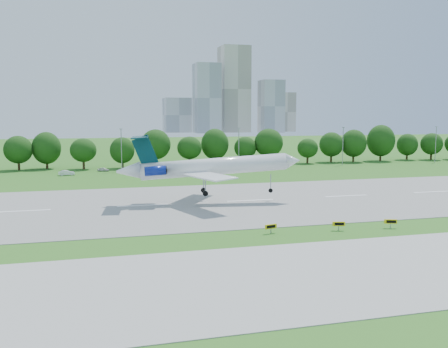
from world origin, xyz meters
TOP-DOWN VIEW (x-y plane):
  - ground at (0.00, 0.00)m, footprint 600.00×600.00m
  - runway at (0.00, 25.00)m, footprint 400.00×45.00m
  - taxiway at (0.00, -18.00)m, footprint 400.00×23.00m
  - tree_line at (0.00, 92.00)m, footprint 288.40×8.40m
  - light_poles at (-2.50, 82.00)m, footprint 175.90×0.25m
  - skyline at (100.16, 390.61)m, footprint 127.00×52.00m
  - airliner at (-8.66, 25.22)m, footprint 33.86×24.42m
  - taxi_sign_left at (-5.37, -0.37)m, footprint 1.79×0.56m
  - taxi_sign_centre at (4.35, -1.21)m, footprint 1.74×0.70m
  - taxi_sign_right at (12.16, -1.82)m, footprint 1.76×0.79m
  - service_vehicle_a at (-34.89, 75.71)m, footprint 4.35×2.06m
  - service_vehicle_b at (-25.16, 82.79)m, footprint 3.60×2.60m

SIDE VIEW (x-z plane):
  - ground at x=0.00m, z-range 0.00..0.00m
  - runway at x=0.00m, z-range 0.00..0.08m
  - taxiway at x=0.00m, z-range 0.00..0.08m
  - service_vehicle_b at x=-25.16m, z-range 0.00..1.14m
  - service_vehicle_a at x=-34.89m, z-range 0.00..1.38m
  - taxi_sign_centre at x=4.35m, z-range 0.29..1.53m
  - taxi_sign_left at x=-5.37m, z-range 0.30..1.55m
  - taxi_sign_right at x=12.16m, z-range 0.30..1.57m
  - tree_line at x=0.00m, z-range 0.99..11.39m
  - light_poles at x=-2.50m, z-range 0.24..12.43m
  - airliner at x=-8.66m, z-range 1.17..12.22m
  - skyline at x=100.16m, z-range -9.54..70.46m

